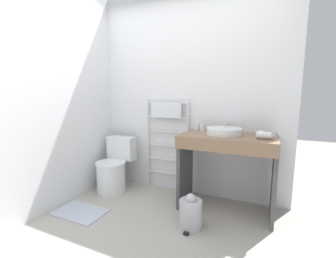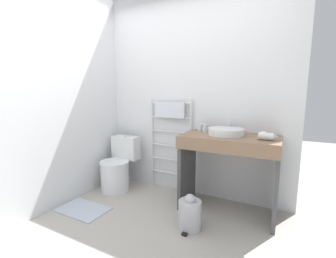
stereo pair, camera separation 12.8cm
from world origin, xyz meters
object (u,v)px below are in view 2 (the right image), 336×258
Objects in this scene: cup_near_edge at (205,128)px; cup_near_wall at (200,127)px; towel_radiator at (170,125)px; sink_basin at (226,131)px; hair_dryer at (267,136)px; toilet at (118,168)px; trash_bin at (190,214)px.

cup_near_wall is at bearing 162.12° from cup_near_edge.
towel_radiator is 0.82m from sink_basin.
towel_radiator reaches higher than hair_dryer.
toilet is 0.58× the size of towel_radiator.
towel_radiator is 14.68× the size of cup_near_edge.
cup_near_edge is at bearing 152.94° from sink_basin.
cup_near_edge is at bearing 161.80° from hair_dryer.
sink_basin is 0.42m from hair_dryer.
cup_near_wall is at bearing 161.83° from hair_dryer.
toilet is 1.56m from sink_basin.
towel_radiator is at bearing 165.37° from sink_basin.
trash_bin is at bearing -51.18° from towel_radiator.
hair_dryer reaches higher than sink_basin.
cup_near_edge is 0.74m from hair_dryer.
hair_dryer is at bearing -18.17° from cup_near_wall.
cup_near_edge is (-0.28, 0.14, 0.00)m from sink_basin.
sink_basin is at bearing -14.63° from towel_radiator.
towel_radiator is 3.50× the size of trash_bin.
towel_radiator is 3.23× the size of sink_basin.
trash_bin is (-0.20, -0.54, -0.75)m from sink_basin.
sink_basin is at bearing -25.28° from cup_near_wall.
cup_near_wall reaches higher than trash_bin.
toilet is at bearing -179.07° from hair_dryer.
towel_radiator is 0.51m from cup_near_edge.
hair_dryer is at bearing -18.20° from cup_near_edge.
towel_radiator is (0.64, 0.32, 0.59)m from toilet.
hair_dryer is (0.42, -0.09, -0.00)m from sink_basin.
cup_near_wall is at bearing -5.08° from towel_radiator.
sink_basin is (1.43, 0.12, 0.60)m from toilet.
sink_basin is 2.11× the size of hair_dryer.
cup_near_wall is (1.08, 0.28, 0.60)m from toilet.
cup_near_edge reaches higher than toilet.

